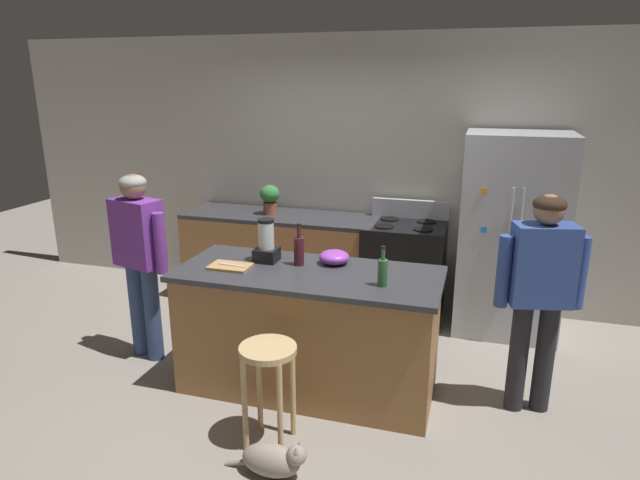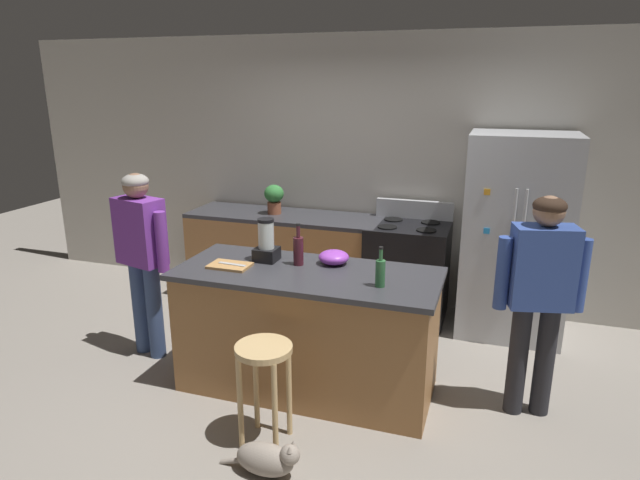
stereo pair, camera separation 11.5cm
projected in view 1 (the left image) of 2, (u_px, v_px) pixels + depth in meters
ground_plane at (309, 386)px, 4.17m from camera, size 14.00×14.00×0.00m
back_wall at (366, 172)px, 5.58m from camera, size 8.00×0.10×2.70m
kitchen_island at (308, 330)px, 4.04m from camera, size 1.91×0.82×0.93m
back_counter_run at (281, 258)px, 5.69m from camera, size 2.00×0.64×0.93m
refrigerator at (511, 235)px, 4.89m from camera, size 0.90×0.73×1.82m
stove_range at (404, 270)px, 5.30m from camera, size 0.76×0.65×1.11m
person_by_island_left at (139, 250)px, 4.38m from camera, size 0.59×0.32×1.56m
person_by_sink_right at (540, 285)px, 3.64m from camera, size 0.59×0.31×1.55m
bar_stool at (268, 369)px, 3.38m from camera, size 0.36×0.36×0.68m
cat at (274, 460)px, 3.20m from camera, size 0.52×0.18×0.26m
potted_plant at (270, 197)px, 5.54m from camera, size 0.20×0.20×0.30m
blender_appliance at (266, 244)px, 4.09m from camera, size 0.17×0.17×0.33m
bottle_wine at (299, 250)px, 4.01m from camera, size 0.08×0.08×0.32m
bottle_olive_oil at (383, 271)px, 3.61m from camera, size 0.07×0.07×0.28m
mixing_bowl at (334, 257)px, 4.06m from camera, size 0.23×0.23×0.10m
cutting_board at (230, 266)px, 3.98m from camera, size 0.30×0.20×0.02m
chef_knife at (233, 265)px, 3.97m from camera, size 0.22×0.05×0.01m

